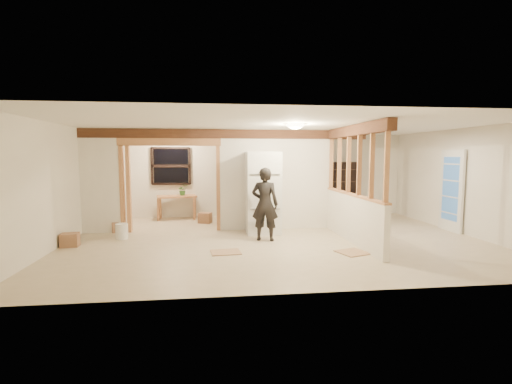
{
  "coord_description": "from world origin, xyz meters",
  "views": [
    {
      "loc": [
        -1.4,
        -7.99,
        1.85
      ],
      "look_at": [
        -0.4,
        0.4,
        1.02
      ],
      "focal_mm": 26.0,
      "sensor_mm": 36.0,
      "label": 1
    }
  ],
  "objects": [
    {
      "name": "floor",
      "position": [
        0.0,
        0.0,
        -0.01
      ],
      "size": [
        9.0,
        6.5,
        0.01
      ],
      "primitive_type": "cube",
      "color": "#C7B194",
      "rests_on": "ground"
    },
    {
      "name": "ceiling",
      "position": [
        0.0,
        0.0,
        2.5
      ],
      "size": [
        9.0,
        6.5,
        0.01
      ],
      "primitive_type": "cube",
      "color": "white"
    },
    {
      "name": "wall_back",
      "position": [
        0.0,
        3.25,
        1.25
      ],
      "size": [
        9.0,
        0.01,
        2.5
      ],
      "primitive_type": "cube",
      "color": "silver",
      "rests_on": "floor"
    },
    {
      "name": "wall_front",
      "position": [
        0.0,
        -3.25,
        1.25
      ],
      "size": [
        9.0,
        0.01,
        2.5
      ],
      "primitive_type": "cube",
      "color": "silver",
      "rests_on": "floor"
    },
    {
      "name": "wall_left",
      "position": [
        -4.5,
        0.0,
        1.25
      ],
      "size": [
        0.01,
        6.5,
        2.5
      ],
      "primitive_type": "cube",
      "color": "silver",
      "rests_on": "floor"
    },
    {
      "name": "wall_right",
      "position": [
        4.5,
        0.0,
        1.25
      ],
      "size": [
        0.01,
        6.5,
        2.5
      ],
      "primitive_type": "cube",
      "color": "silver",
      "rests_on": "floor"
    },
    {
      "name": "partition_left_stub",
      "position": [
        -4.05,
        1.2,
        1.25
      ],
      "size": [
        0.9,
        0.12,
        2.5
      ],
      "primitive_type": "cube",
      "color": "silver",
      "rests_on": "floor"
    },
    {
      "name": "partition_center",
      "position": [
        0.2,
        1.2,
        1.25
      ],
      "size": [
        2.8,
        0.12,
        2.5
      ],
      "primitive_type": "cube",
      "color": "silver",
      "rests_on": "floor"
    },
    {
      "name": "doorway_frame",
      "position": [
        -2.4,
        1.2,
        1.1
      ],
      "size": [
        2.46,
        0.14,
        2.2
      ],
      "primitive_type": "cube",
      "color": "#B97C4D",
      "rests_on": "floor"
    },
    {
      "name": "header_beam_back",
      "position": [
        -1.0,
        1.2,
        2.38
      ],
      "size": [
        7.0,
        0.18,
        0.22
      ],
      "primitive_type": "cube",
      "color": "#502C1B",
      "rests_on": "ceiling"
    },
    {
      "name": "header_beam_right",
      "position": [
        1.6,
        -0.4,
        2.38
      ],
      "size": [
        0.18,
        3.3,
        0.22
      ],
      "primitive_type": "cube",
      "color": "#502C1B",
      "rests_on": "ceiling"
    },
    {
      "name": "pony_wall",
      "position": [
        1.6,
        -0.4,
        0.5
      ],
      "size": [
        0.12,
        3.2,
        1.0
      ],
      "primitive_type": "cube",
      "color": "silver",
      "rests_on": "floor"
    },
    {
      "name": "stud_partition",
      "position": [
        1.6,
        -0.4,
        1.66
      ],
      "size": [
        0.14,
        3.2,
        1.32
      ],
      "primitive_type": "cube",
      "color": "#B97C4D",
      "rests_on": "pony_wall"
    },
    {
      "name": "window_back",
      "position": [
        -2.6,
        3.17,
        1.55
      ],
      "size": [
        1.12,
        0.1,
        1.1
      ],
      "primitive_type": "cube",
      "color": "black",
      "rests_on": "wall_back"
    },
    {
      "name": "french_door",
      "position": [
        4.42,
        0.4,
        1.0
      ],
      "size": [
        0.12,
        0.86,
        2.0
      ],
      "primitive_type": "cube",
      "color": "white",
      "rests_on": "floor"
    },
    {
      "name": "ceiling_dome_main",
      "position": [
        0.3,
        -0.5,
        2.48
      ],
      "size": [
        0.36,
        0.36,
        0.16
      ],
      "primitive_type": "ellipsoid",
      "color": "#FFEABF",
      "rests_on": "ceiling"
    },
    {
      "name": "ceiling_dome_util",
      "position": [
        -2.5,
        2.3,
        2.48
      ],
      "size": [
        0.32,
        0.32,
        0.14
      ],
      "primitive_type": "ellipsoid",
      "color": "#FFEABF",
      "rests_on": "ceiling"
    },
    {
      "name": "hanging_bulb",
      "position": [
        -2.0,
        1.6,
        2.18
      ],
      "size": [
        0.07,
        0.07,
        0.07
      ],
      "primitive_type": "ellipsoid",
      "color": "#FFD88C",
      "rests_on": "ceiling"
    },
    {
      "name": "refrigerator",
      "position": [
        -0.19,
        0.75,
        0.97
      ],
      "size": [
        0.8,
        0.78,
        1.94
      ],
      "primitive_type": "cube",
      "color": "silver",
      "rests_on": "floor"
    },
    {
      "name": "woman",
      "position": [
        -0.26,
        -0.07,
        0.8
      ],
      "size": [
        0.68,
        0.55,
        1.6
      ],
      "primitive_type": "imported",
      "rotation": [
        0.0,
        0.0,
        2.83
      ],
      "color": "#2B2625",
      "rests_on": "floor"
    },
    {
      "name": "work_table",
      "position": [
        -2.43,
        2.92,
        0.35
      ],
      "size": [
        1.2,
        0.77,
        0.7
      ],
      "primitive_type": "cube",
      "rotation": [
        0.0,
        0.0,
        0.21
      ],
      "color": "#B97C4D",
      "rests_on": "floor"
    },
    {
      "name": "potted_plant",
      "position": [
        -2.26,
        2.96,
        0.85
      ],
      "size": [
        0.36,
        0.34,
        0.32
      ],
      "primitive_type": "imported",
      "rotation": [
        0.0,
        0.0,
        0.42
      ],
      "color": "#2D6926",
      "rests_on": "work_table"
    },
    {
      "name": "shop_vac",
      "position": [
        -4.2,
        2.64,
        0.27
      ],
      "size": [
        0.53,
        0.53,
        0.55
      ],
      "primitive_type": "cylinder",
      "rotation": [
        0.0,
        0.0,
        -0.31
      ],
      "color": "#A21B08",
      "rests_on": "floor"
    },
    {
      "name": "bookshelf",
      "position": [
        2.65,
        3.04,
        0.83
      ],
      "size": [
        0.83,
        0.28,
        1.66
      ],
      "primitive_type": "cube",
      "color": "black",
      "rests_on": "floor"
    },
    {
      "name": "bucket",
      "position": [
        -3.41,
        0.44,
        0.17
      ],
      "size": [
        0.28,
        0.28,
        0.34
      ],
      "primitive_type": "cylinder",
      "rotation": [
        0.0,
        0.0,
        -0.02
      ],
      "color": "white",
      "rests_on": "floor"
    },
    {
      "name": "box_util_a",
      "position": [
        -1.6,
        2.21,
        0.14
      ],
      "size": [
        0.4,
        0.37,
        0.28
      ],
      "primitive_type": "cube",
      "rotation": [
        0.0,
        0.0,
        -0.31
      ],
      "color": "#956648",
      "rests_on": "floor"
    },
    {
      "name": "box_util_b",
      "position": [
        -3.71,
        1.26,
        0.13
      ],
      "size": [
        0.36,
        0.36,
        0.26
      ],
      "primitive_type": "cube",
      "rotation": [
        0.0,
        0.0,
        0.43
      ],
      "color": "#956648",
      "rests_on": "floor"
    },
    {
      "name": "box_front",
      "position": [
        -4.3,
        -0.15,
        0.14
      ],
      "size": [
        0.36,
        0.3,
        0.27
      ],
      "primitive_type": "cube",
      "rotation": [
        0.0,
        0.0,
        0.08
      ],
      "color": "#956648",
      "rests_on": "floor"
    },
    {
      "name": "floor_panel_near",
      "position": [
        1.26,
        -1.32,
        0.01
      ],
      "size": [
        0.66,
        0.66,
        0.02
      ],
      "primitive_type": "cube",
      "rotation": [
        0.0,
        0.0,
        0.33
      ],
      "color": "tan",
      "rests_on": "floor"
    },
    {
      "name": "floor_panel_far",
      "position": [
        -1.15,
        -1.01,
        0.01
      ],
      "size": [
        0.6,
        0.5,
        0.02
      ],
      "primitive_type": "cube",
      "rotation": [
        0.0,
        0.0,
        0.11
      ],
      "color": "tan",
      "rests_on": "floor"
    }
  ]
}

